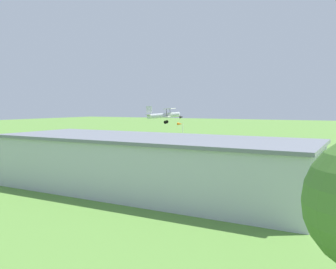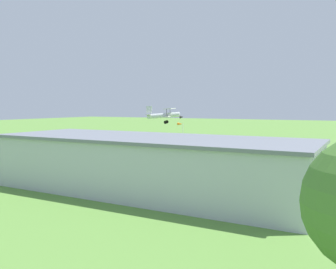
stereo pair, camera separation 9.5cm
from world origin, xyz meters
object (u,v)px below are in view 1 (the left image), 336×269
object	(u,v)px
car_blue	(91,160)
person_by_parked_cars	(104,158)
person_beside_truck	(280,169)
person_near_hangar_door	(318,183)
car_white	(14,152)
biplane	(165,115)
hangar	(149,164)
car_black	(33,155)
person_watching_takeoff	(315,174)
car_silver	(61,158)
windsock	(180,126)
person_walking_on_apron	(319,177)

from	to	relation	value
car_blue	person_by_parked_cars	xyz separation A→B (m)	(0.00, -3.54, -0.05)
person_beside_truck	person_near_hangar_door	bearing A→B (deg)	130.85
person_near_hangar_door	car_blue	bearing A→B (deg)	-1.68
car_blue	car_white	size ratio (longest dim) A/B	1.08
car_white	person_beside_truck	bearing A→B (deg)	-174.80
biplane	person_near_hangar_door	xyz separation A→B (m)	(-29.30, 16.24, -7.33)
hangar	person_beside_truck	bearing A→B (deg)	-123.00
person_near_hangar_door	biplane	bearing A→B (deg)	-29.00
biplane	car_blue	size ratio (longest dim) A/B	1.59
car_blue	car_black	distance (m)	13.13
hangar	person_near_hangar_door	size ratio (longest dim) A/B	23.82
person_near_hangar_door	hangar	bearing A→B (deg)	32.07
hangar	person_watching_takeoff	size ratio (longest dim) A/B	23.23
biplane	car_silver	bearing A→B (deg)	53.81
person_beside_truck	person_watching_takeoff	distance (m)	4.76
hangar	car_silver	xyz separation A→B (m)	(24.24, -10.80, -2.34)
person_beside_truck	person_by_parked_cars	distance (m)	29.34
car_white	hangar	bearing A→B (deg)	161.80
biplane	person_by_parked_cars	distance (m)	14.86
car_blue	person_watching_takeoff	bearing A→B (deg)	-171.72
car_white	person_by_parked_cars	xyz separation A→B (m)	(-19.90, -2.50, -0.03)
car_silver	biplane	bearing A→B (deg)	-126.19
person_by_parked_cars	windsock	world-z (taller)	windsock
car_silver	person_walking_on_apron	size ratio (longest dim) A/B	2.71
hangar	biplane	world-z (taller)	biplane
car_black	person_beside_truck	distance (m)	42.79
person_by_parked_cars	biplane	bearing A→B (deg)	-115.73
person_near_hangar_door	person_by_parked_cars	size ratio (longest dim) A/B	0.94
car_silver	person_beside_truck	xyz separation A→B (m)	(-35.28, -6.21, 0.03)
person_walking_on_apron	car_black	bearing A→B (deg)	3.87
car_silver	person_watching_takeoff	xyz separation A→B (m)	(-40.01, -5.64, -0.05)
person_watching_takeoff	hangar	bearing A→B (deg)	46.19
car_silver	car_black	world-z (taller)	car_black
person_near_hangar_door	car_silver	bearing A→B (deg)	-0.47
car_blue	car_silver	world-z (taller)	car_blue
car_blue	car_silver	bearing A→B (deg)	6.56
person_watching_takeoff	person_walking_on_apron	distance (m)	2.13
hangar	car_blue	bearing A→B (deg)	-32.25
person_by_parked_cars	person_walking_on_apron	bearing A→B (deg)	178.98
person_by_parked_cars	person_watching_takeoff	bearing A→B (deg)	-177.63
car_white	person_beside_truck	size ratio (longest dim) A/B	2.57
windsock	car_silver	bearing A→B (deg)	70.19
hangar	person_by_parked_cars	world-z (taller)	hangar
person_watching_takeoff	windsock	bearing A→B (deg)	-34.82
car_black	person_by_parked_cars	xyz separation A→B (m)	(-13.12, -3.85, -0.09)
car_blue	windsock	xyz separation A→B (m)	(-3.62, -26.07, 4.49)
hangar	biplane	distance (m)	29.94
car_silver	person_near_hangar_door	xyz separation A→B (m)	(-40.94, 0.33, -0.07)
car_white	person_near_hangar_door	world-z (taller)	car_white
car_white	person_watching_takeoff	size ratio (longest dim) A/B	2.80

